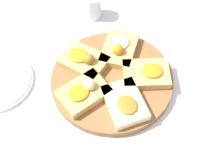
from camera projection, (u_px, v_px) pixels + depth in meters
The scene contains 9 objects.
ground_plane at pixel (112, 82), 0.88m from camera, with size 3.00×3.00×0.00m, color silver.
serving_board at pixel (112, 80), 0.87m from camera, with size 0.34×0.34×0.02m, color brown.
focaccia_slice_0 at pixel (147, 74), 0.86m from camera, with size 0.15×0.12×0.03m.
focaccia_slice_1 at pixel (121, 49), 0.90m from camera, with size 0.10×0.13×0.05m.
focaccia_slice_2 at pixel (84, 60), 0.88m from camera, with size 0.15×0.13×0.05m.
focaccia_slice_3 at pixel (84, 92), 0.82m from camera, with size 0.15×0.16×0.05m.
focaccia_slice_4 at pixel (125, 103), 0.80m from camera, with size 0.15×0.16×0.03m.
water_glass at pixel (92, 6), 1.01m from camera, with size 0.06×0.06×0.08m, color silver.
napkin_stack at pixel (191, 21), 1.02m from camera, with size 0.11×0.10×0.01m, color white.
Camera 1 is at (-0.11, 0.48, 0.73)m, focal length 50.00 mm.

